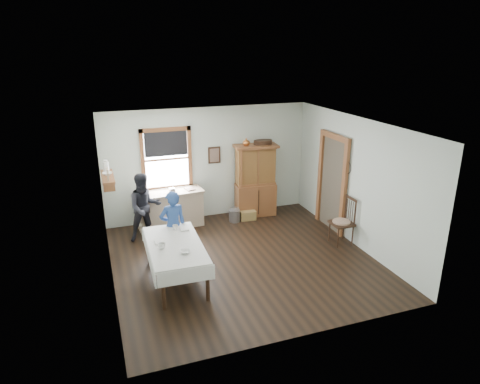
{
  "coord_description": "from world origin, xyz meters",
  "views": [
    {
      "loc": [
        -2.61,
        -7.15,
        4.07
      ],
      "look_at": [
        0.04,
        0.3,
        1.33
      ],
      "focal_mm": 32.0,
      "sensor_mm": 36.0,
      "label": 1
    }
  ],
  "objects_px": {
    "dining_table": "(176,262)",
    "woman_blue": "(173,229)",
    "spindle_chair": "(342,221)",
    "china_hutch": "(256,181)",
    "wicker_basket": "(248,215)",
    "figure_dark": "(145,210)",
    "pail": "(234,216)",
    "work_counter": "(170,209)"
  },
  "relations": [
    {
      "from": "wicker_basket",
      "to": "figure_dark",
      "type": "bearing_deg",
      "value": -172.82
    },
    {
      "from": "spindle_chair",
      "to": "pail",
      "type": "height_order",
      "value": "spindle_chair"
    },
    {
      "from": "woman_blue",
      "to": "china_hutch",
      "type": "bearing_deg",
      "value": -151.71
    },
    {
      "from": "dining_table",
      "to": "woman_blue",
      "type": "bearing_deg",
      "value": 81.02
    },
    {
      "from": "china_hutch",
      "to": "figure_dark",
      "type": "distance_m",
      "value": 2.84
    },
    {
      "from": "pail",
      "to": "spindle_chair",
      "type": "bearing_deg",
      "value": -47.36
    },
    {
      "from": "spindle_chair",
      "to": "woman_blue",
      "type": "distance_m",
      "value": 3.55
    },
    {
      "from": "china_hutch",
      "to": "work_counter",
      "type": "bearing_deg",
      "value": -173.57
    },
    {
      "from": "woman_blue",
      "to": "figure_dark",
      "type": "height_order",
      "value": "figure_dark"
    },
    {
      "from": "pail",
      "to": "wicker_basket",
      "type": "bearing_deg",
      "value": 2.34
    },
    {
      "from": "spindle_chair",
      "to": "woman_blue",
      "type": "height_order",
      "value": "woman_blue"
    },
    {
      "from": "dining_table",
      "to": "wicker_basket",
      "type": "distance_m",
      "value": 3.19
    },
    {
      "from": "work_counter",
      "to": "dining_table",
      "type": "bearing_deg",
      "value": -103.23
    },
    {
      "from": "figure_dark",
      "to": "woman_blue",
      "type": "bearing_deg",
      "value": -77.01
    },
    {
      "from": "china_hutch",
      "to": "wicker_basket",
      "type": "relative_size",
      "value": 4.71
    },
    {
      "from": "wicker_basket",
      "to": "spindle_chair",
      "type": "bearing_deg",
      "value": -53.69
    },
    {
      "from": "china_hutch",
      "to": "pail",
      "type": "relative_size",
      "value": 6.15
    },
    {
      "from": "work_counter",
      "to": "china_hutch",
      "type": "height_order",
      "value": "china_hutch"
    },
    {
      "from": "china_hutch",
      "to": "woman_blue",
      "type": "height_order",
      "value": "china_hutch"
    },
    {
      "from": "pail",
      "to": "figure_dark",
      "type": "bearing_deg",
      "value": -172.04
    },
    {
      "from": "dining_table",
      "to": "wicker_basket",
      "type": "relative_size",
      "value": 4.85
    },
    {
      "from": "spindle_chair",
      "to": "dining_table",
      "type": "bearing_deg",
      "value": -175.01
    },
    {
      "from": "china_hutch",
      "to": "spindle_chair",
      "type": "distance_m",
      "value": 2.47
    },
    {
      "from": "china_hutch",
      "to": "spindle_chair",
      "type": "height_order",
      "value": "china_hutch"
    },
    {
      "from": "dining_table",
      "to": "spindle_chair",
      "type": "xyz_separation_m",
      "value": [
        3.64,
        0.34,
        0.15
      ]
    },
    {
      "from": "china_hutch",
      "to": "dining_table",
      "type": "bearing_deg",
      "value": -130.24
    },
    {
      "from": "dining_table",
      "to": "woman_blue",
      "type": "height_order",
      "value": "woman_blue"
    },
    {
      "from": "work_counter",
      "to": "figure_dark",
      "type": "height_order",
      "value": "figure_dark"
    },
    {
      "from": "china_hutch",
      "to": "spindle_chair",
      "type": "bearing_deg",
      "value": -57.72
    },
    {
      "from": "china_hutch",
      "to": "figure_dark",
      "type": "bearing_deg",
      "value": -163.83
    },
    {
      "from": "pail",
      "to": "figure_dark",
      "type": "xyz_separation_m",
      "value": [
        -2.14,
        -0.3,
        0.55
      ]
    },
    {
      "from": "dining_table",
      "to": "pail",
      "type": "bearing_deg",
      "value": 50.16
    },
    {
      "from": "spindle_chair",
      "to": "wicker_basket",
      "type": "xyz_separation_m",
      "value": [
        -1.42,
        1.93,
        -0.41
      ]
    },
    {
      "from": "dining_table",
      "to": "figure_dark",
      "type": "height_order",
      "value": "figure_dark"
    },
    {
      "from": "spindle_chair",
      "to": "figure_dark",
      "type": "bearing_deg",
      "value": 157.19
    },
    {
      "from": "china_hutch",
      "to": "pail",
      "type": "height_order",
      "value": "china_hutch"
    },
    {
      "from": "spindle_chair",
      "to": "woman_blue",
      "type": "relative_size",
      "value": 0.78
    },
    {
      "from": "work_counter",
      "to": "pail",
      "type": "relative_size",
      "value": 5.25
    },
    {
      "from": "work_counter",
      "to": "pail",
      "type": "distance_m",
      "value": 1.55
    },
    {
      "from": "work_counter",
      "to": "spindle_chair",
      "type": "distance_m",
      "value": 3.89
    },
    {
      "from": "work_counter",
      "to": "woman_blue",
      "type": "height_order",
      "value": "woman_blue"
    },
    {
      "from": "spindle_chair",
      "to": "figure_dark",
      "type": "distance_m",
      "value": 4.22
    }
  ]
}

